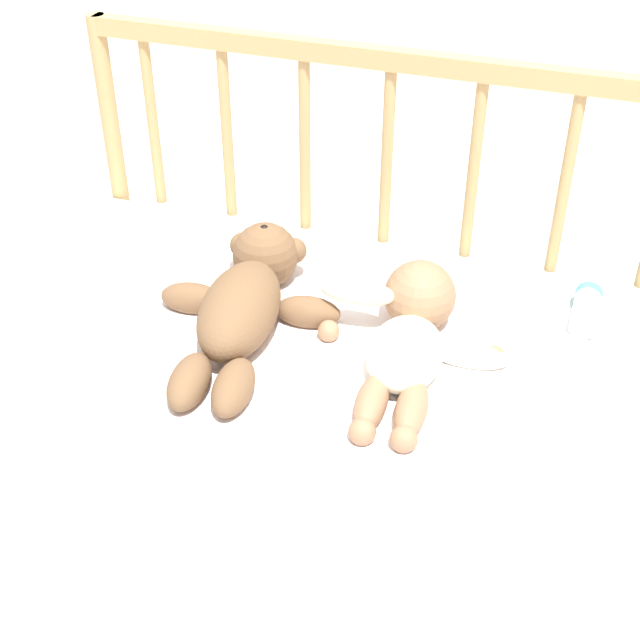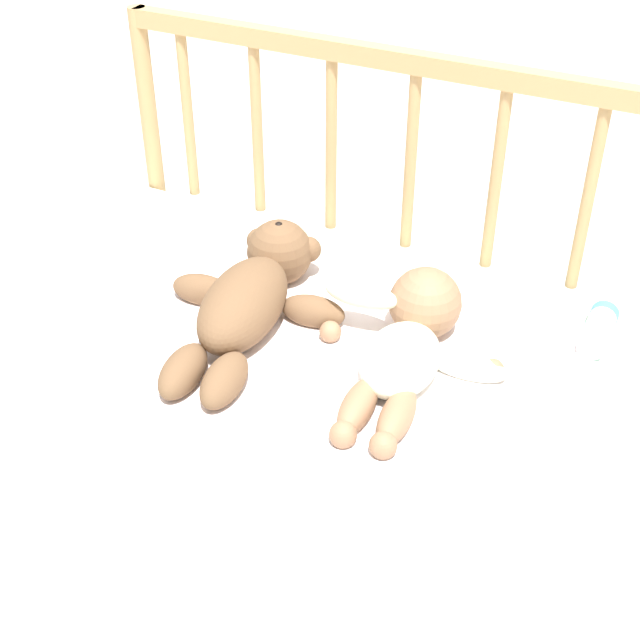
# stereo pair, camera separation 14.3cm
# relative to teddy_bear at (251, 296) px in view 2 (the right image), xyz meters

# --- Properties ---
(ground_plane) EXTENTS (12.00, 12.00, 0.00)m
(ground_plane) POSITION_rel_teddy_bear_xyz_m (0.14, -0.01, -0.53)
(ground_plane) COLOR silver
(crib_mattress) EXTENTS (1.21, 0.69, 0.48)m
(crib_mattress) POSITION_rel_teddy_bear_xyz_m (0.14, -0.01, -0.29)
(crib_mattress) COLOR silver
(crib_mattress) RESTS_ON ground_plane
(crib_rail) EXTENTS (1.21, 0.04, 0.86)m
(crib_rail) POSITION_rel_teddy_bear_xyz_m (0.14, 0.35, 0.07)
(crib_rail) COLOR tan
(crib_rail) RESTS_ON ground_plane
(blanket) EXTENTS (0.79, 0.53, 0.01)m
(blanket) POSITION_rel_teddy_bear_xyz_m (0.14, -0.03, -0.05)
(blanket) COLOR white
(blanket) RESTS_ON crib_mattress
(teddy_bear) EXTENTS (0.32, 0.46, 0.12)m
(teddy_bear) POSITION_rel_teddy_bear_xyz_m (0.00, 0.00, 0.00)
(teddy_bear) COLOR brown
(teddy_bear) RESTS_ON crib_mattress
(baby) EXTENTS (0.33, 0.39, 0.12)m
(baby) POSITION_rel_teddy_bear_xyz_m (0.28, 0.01, -0.01)
(baby) COLOR #EAEACC
(baby) RESTS_ON crib_mattress
(baby_bottle) EXTENTS (0.05, 0.14, 0.05)m
(baby_bottle) POSITION_rel_teddy_bear_xyz_m (0.54, 0.22, -0.03)
(baby_bottle) COLOR white
(baby_bottle) RESTS_ON crib_mattress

